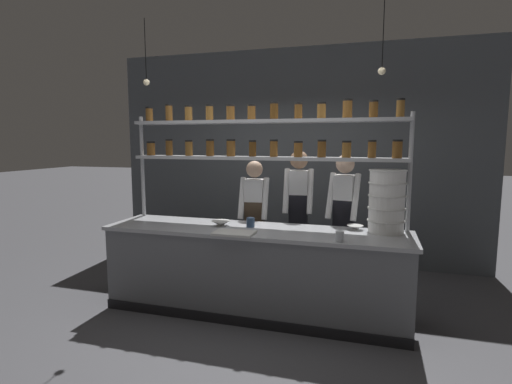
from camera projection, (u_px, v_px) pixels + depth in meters
ground_plane at (255, 312)px, 4.33m from camera, size 40.00×40.00×0.00m
back_wall at (293, 157)px, 6.07m from camera, size 5.63×0.12×3.20m
prep_counter at (255, 271)px, 4.27m from camera, size 3.23×0.76×0.92m
spice_shelf_unit at (264, 142)px, 4.41m from camera, size 3.12×0.28×2.27m
chef_left at (254, 217)px, 4.91m from camera, size 0.38×0.30×1.60m
chef_center at (298, 210)px, 4.91m from camera, size 0.38×0.31×1.72m
chef_right at (344, 216)px, 4.64m from camera, size 0.40×0.32×1.69m
container_stack at (387, 201)px, 4.00m from camera, size 0.37×0.37×0.64m
cutting_board at (234, 233)px, 3.96m from camera, size 0.40×0.26×0.02m
prep_bowl_near_left at (355, 228)px, 4.16m from camera, size 0.17×0.17×0.05m
prep_bowl_center_front at (221, 223)px, 4.35m from camera, size 0.21×0.21×0.06m
serving_cup_front at (250, 222)px, 4.28m from camera, size 0.09×0.09×0.10m
serving_cup_by_board at (340, 236)px, 3.66m from camera, size 0.08×0.08×0.10m
pendant_light_row at (254, 73)px, 4.01m from camera, size 2.53×0.07×0.71m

